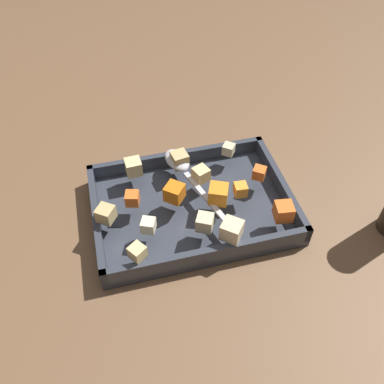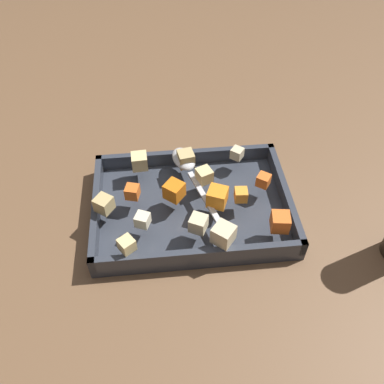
{
  "view_description": "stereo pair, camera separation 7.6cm",
  "coord_description": "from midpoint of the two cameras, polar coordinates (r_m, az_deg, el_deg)",
  "views": [
    {
      "loc": [
        -0.15,
        -0.48,
        0.62
      ],
      "look_at": [
        -0.02,
        0.02,
        0.06
      ],
      "focal_mm": 38.54,
      "sensor_mm": 36.0,
      "label": 1
    },
    {
      "loc": [
        -0.07,
        -0.5,
        0.62
      ],
      "look_at": [
        -0.02,
        0.02,
        0.06
      ],
      "focal_mm": 38.54,
      "sensor_mm": 36.0,
      "label": 2
    }
  ],
  "objects": [
    {
      "name": "ground_plane",
      "position": [
        0.8,
        -1.08,
        -3.55
      ],
      "size": [
        4.0,
        4.0,
        0.0
      ],
      "primitive_type": "plane",
      "color": "brown"
    },
    {
      "name": "baking_dish",
      "position": [
        0.8,
        -2.74,
        -2.27
      ],
      "size": [
        0.37,
        0.26,
        0.05
      ],
      "color": "#333842",
      "rests_on": "ground_plane"
    },
    {
      "name": "carrot_chunk_corner_ne",
      "position": [
        0.76,
        -5.33,
        -0.22
      ],
      "size": [
        0.04,
        0.04,
        0.03
      ],
      "primitive_type": "cube",
      "rotation": [
        0.0,
        0.0,
        0.88
      ],
      "color": "orange",
      "rests_on": "baking_dish"
    },
    {
      "name": "carrot_chunk_under_handle",
      "position": [
        0.76,
        -11.12,
        -1.04
      ],
      "size": [
        0.03,
        0.03,
        0.02
      ],
      "primitive_type": "cube",
      "rotation": [
        0.0,
        0.0,
        4.45
      ],
      "color": "orange",
      "rests_on": "baking_dish"
    },
    {
      "name": "carrot_chunk_heap_top",
      "position": [
        0.8,
        6.62,
        2.5
      ],
      "size": [
        0.03,
        0.03,
        0.02
      ],
      "primitive_type": "cube",
      "rotation": [
        0.0,
        0.0,
        2.53
      ],
      "color": "orange",
      "rests_on": "baking_dish"
    },
    {
      "name": "carrot_chunk_far_left",
      "position": [
        0.77,
        3.92,
        0.18
      ],
      "size": [
        0.02,
        0.02,
        0.02
      ],
      "primitive_type": "cube",
      "rotation": [
        0.0,
        0.0,
        6.21
      ],
      "color": "orange",
      "rests_on": "baking_dish"
    },
    {
      "name": "carrot_chunk_rim_edge",
      "position": [
        0.75,
        0.77,
        -0.44
      ],
      "size": [
        0.04,
        0.04,
        0.03
      ],
      "primitive_type": "cube",
      "rotation": [
        0.0,
        0.0,
        2.73
      ],
      "color": "orange",
      "rests_on": "baking_dish"
    },
    {
      "name": "carrot_chunk_center",
      "position": [
        0.73,
        9.68,
        -2.84
      ],
      "size": [
        0.04,
        0.04,
        0.03
      ],
      "primitive_type": "cube",
      "rotation": [
        0.0,
        0.0,
        4.57
      ],
      "color": "orange",
      "rests_on": "baking_dish"
    },
    {
      "name": "potato_chunk_heap_side",
      "position": [
        0.69,
        -10.77,
        -8.36
      ],
      "size": [
        0.03,
        0.03,
        0.02
      ],
      "primitive_type": "cube",
      "rotation": [
        0.0,
        0.0,
        0.62
      ],
      "color": "#E0CC89",
      "rests_on": "baking_dish"
    },
    {
      "name": "potato_chunk_mid_right",
      "position": [
        0.72,
        -9.11,
        -4.75
      ],
      "size": [
        0.03,
        0.03,
        0.02
      ],
      "primitive_type": "cube",
      "rotation": [
        0.0,
        0.0,
        5.88
      ],
      "color": "beige",
      "rests_on": "baking_dish"
    },
    {
      "name": "potato_chunk_corner_nw",
      "position": [
        0.85,
        2.51,
        5.81
      ],
      "size": [
        0.03,
        0.03,
        0.02
      ],
      "primitive_type": "cube",
      "rotation": [
        0.0,
        0.0,
        0.92
      ],
      "color": "beige",
      "rests_on": "baking_dish"
    },
    {
      "name": "potato_chunk_far_right",
      "position": [
        0.82,
        -10.77,
        3.3
      ],
      "size": [
        0.03,
        0.03,
        0.03
      ],
      "primitive_type": "cube",
      "rotation": [
        0.0,
        0.0,
        3.19
      ],
      "color": "#E0CC89",
      "rests_on": "baking_dish"
    },
    {
      "name": "potato_chunk_near_left",
      "position": [
        0.79,
        -1.52,
        2.33
      ],
      "size": [
        0.04,
        0.04,
        0.03
      ],
      "primitive_type": "cube",
      "rotation": [
        0.0,
        0.0,
        3.53
      ],
      "color": "#E0CC89",
      "rests_on": "baking_dish"
    },
    {
      "name": "potato_chunk_corner_se",
      "position": [
        0.7,
        2.41,
        -5.46
      ],
      "size": [
        0.05,
        0.05,
        0.03
      ],
      "primitive_type": "cube",
      "rotation": [
        0.0,
        0.0,
        5.59
      ],
      "color": "beige",
      "rests_on": "baking_dish"
    },
    {
      "name": "potato_chunk_near_right",
      "position": [
        0.71,
        -1.28,
        -4.4
      ],
      "size": [
        0.04,
        0.04,
        0.03
      ],
      "primitive_type": "cube",
      "rotation": [
        0.0,
        0.0,
        5.82
      ],
      "color": "beige",
      "rests_on": "baking_dish"
    },
    {
      "name": "potato_chunk_mid_left",
      "position": [
        0.74,
        -14.73,
        -3.3
      ],
      "size": [
        0.04,
        0.04,
        0.03
      ],
      "primitive_type": "cube",
      "rotation": [
        0.0,
        0.0,
        2.52
      ],
      "color": "tan",
      "rests_on": "baking_dish"
    },
    {
      "name": "potato_chunk_back_center",
      "position": [
        0.82,
        -4.41,
        4.36
      ],
      "size": [
        0.04,
        0.04,
        0.03
      ],
      "primitive_type": "cube",
      "rotation": [
        0.0,
        0.0,
        1.75
      ],
      "color": "tan",
      "rests_on": "baking_dish"
    },
    {
      "name": "serving_spoon",
      "position": [
        0.82,
        -4.28,
        3.69
      ],
      "size": [
        0.09,
        0.22,
        0.02
      ],
      "rotation": [
        0.0,
        0.0,
        5.01
      ],
      "color": "silver",
      "rests_on": "baking_dish"
    }
  ]
}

